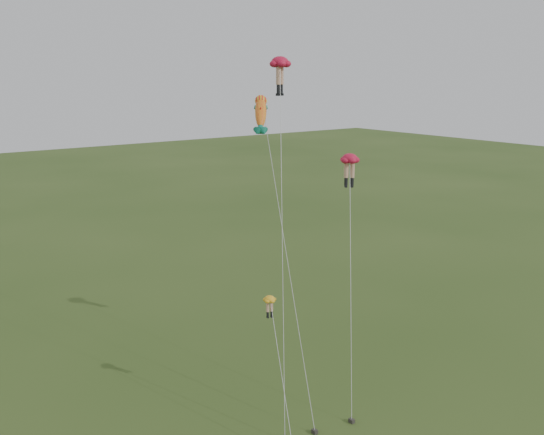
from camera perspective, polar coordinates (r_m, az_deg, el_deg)
ground at (r=38.48m, az=4.05°, el=-19.42°), size 300.00×300.00×0.00m
legs_kite_red_high at (r=39.12m, az=0.75°, el=13.62°), size 5.60×7.65×21.91m
legs_kite_red_mid at (r=42.11m, az=7.32°, el=4.93°), size 6.40×7.51×15.50m
legs_kite_yellow at (r=36.75m, az=-0.08°, el=-8.73°), size 2.54×5.56×7.80m
fish_kite at (r=42.67m, az=-1.03°, el=9.82°), size 5.00×12.09×19.66m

